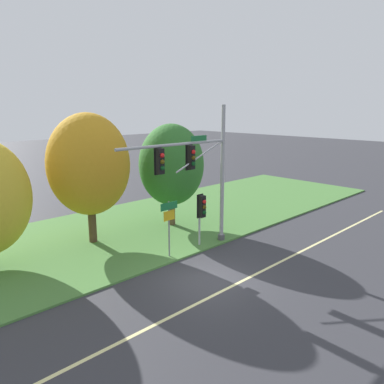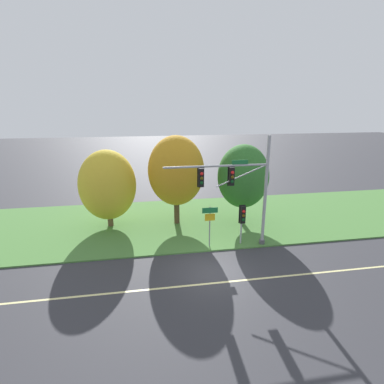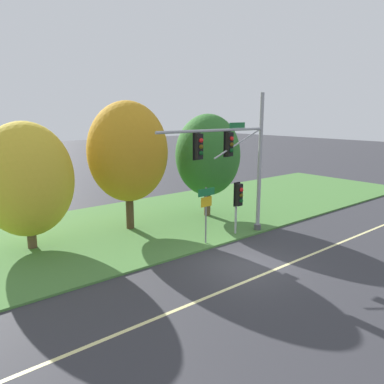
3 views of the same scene
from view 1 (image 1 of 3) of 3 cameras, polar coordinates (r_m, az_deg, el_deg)
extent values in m
plane|color=#333338|center=(17.51, 2.32, -13.20)|extent=(160.00, 160.00, 0.00)
cube|color=beige|center=(16.79, 5.38, -14.43)|extent=(36.00, 0.16, 0.01)
cube|color=#477A38|center=(23.51, -12.46, -6.44)|extent=(48.00, 11.50, 0.10)
cylinder|color=#9EA0A5|center=(21.17, 4.65, 2.64)|extent=(0.22, 0.22, 7.72)
cylinder|color=#4C4C51|center=(22.13, 4.47, -6.85)|extent=(0.40, 0.40, 0.30)
cylinder|color=#9EA0A5|center=(18.46, -2.46, 7.24)|extent=(6.95, 0.14, 0.14)
cylinder|color=#9EA0A5|center=(19.73, 1.35, 5.56)|extent=(3.50, 0.08, 1.47)
cube|color=black|center=(19.24, -0.14, 5.29)|extent=(0.34, 0.28, 1.22)
cube|color=black|center=(19.35, -0.47, 5.33)|extent=(0.46, 0.04, 1.34)
sphere|color=red|center=(19.07, 0.23, 6.13)|extent=(0.22, 0.22, 0.22)
sphere|color=#51420C|center=(19.11, 0.23, 5.24)|extent=(0.22, 0.22, 0.22)
sphere|color=#0C4219|center=(19.15, 0.23, 4.35)|extent=(0.22, 0.22, 0.22)
cube|color=black|center=(17.89, -4.90, 4.68)|extent=(0.34, 0.28, 1.22)
cube|color=black|center=(18.02, -5.22, 4.73)|extent=(0.46, 0.04, 1.34)
sphere|color=red|center=(17.72, -4.55, 5.58)|extent=(0.22, 0.22, 0.22)
sphere|color=#51420C|center=(17.76, -4.53, 4.62)|extent=(0.22, 0.22, 0.22)
sphere|color=#0C4219|center=(17.80, -4.52, 3.67)|extent=(0.22, 0.22, 0.22)
cube|color=#196B33|center=(19.46, 1.06, 8.19)|extent=(1.10, 0.04, 0.28)
cylinder|color=#9EA0A5|center=(20.90, 1.13, -4.37)|extent=(0.12, 0.12, 2.82)
cube|color=black|center=(20.53, 1.54, -2.22)|extent=(0.34, 0.28, 1.22)
cube|color=black|center=(20.64, 1.22, -2.14)|extent=(0.46, 0.04, 1.34)
sphere|color=red|center=(20.33, 1.90, -1.49)|extent=(0.22, 0.22, 0.22)
sphere|color=#51420C|center=(20.41, 1.90, -2.31)|extent=(0.22, 0.22, 0.22)
sphere|color=#0C4219|center=(20.49, 1.89, -3.12)|extent=(0.22, 0.22, 0.22)
cylinder|color=slate|center=(19.29, -3.52, -5.66)|extent=(0.08, 0.08, 2.95)
cube|color=#197238|center=(18.92, -3.51, -2.14)|extent=(1.09, 0.03, 0.38)
cube|color=gold|center=(19.05, -3.49, -3.60)|extent=(0.71, 0.03, 0.50)
cylinder|color=#4C3823|center=(22.06, -15.03, -3.30)|extent=(0.45, 0.45, 3.25)
ellipsoid|color=#C68C1E|center=(21.47, -15.47, 4.08)|extent=(4.53, 4.53, 5.66)
cylinder|color=brown|center=(24.50, -3.09, -1.78)|extent=(0.42, 0.42, 2.84)
ellipsoid|color=#2D6B28|center=(23.99, -3.16, 4.17)|extent=(4.17, 4.17, 5.21)
camera|label=2|loc=(9.06, 81.76, 15.65)|focal=28.00mm
camera|label=3|loc=(1.04, -96.76, -67.56)|focal=35.00mm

